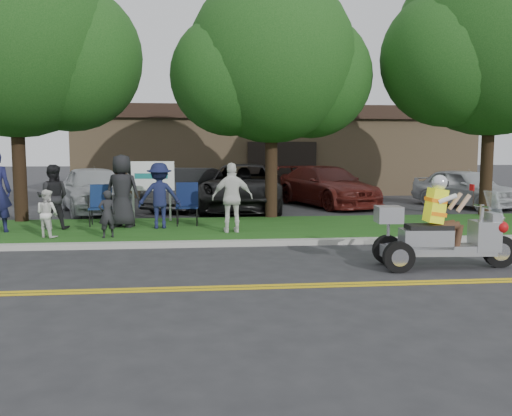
{
  "coord_description": "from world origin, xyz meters",
  "views": [
    {
      "loc": [
        -1.59,
        -8.47,
        2.08
      ],
      "look_at": [
        -0.49,
        2.0,
        0.94
      ],
      "focal_mm": 38.0,
      "sensor_mm": 36.0,
      "label": 1
    }
  ],
  "objects": [
    {
      "name": "ground",
      "position": [
        0.0,
        0.0,
        0.0
      ],
      "size": [
        120.0,
        120.0,
        0.0
      ],
      "primitive_type": "plane",
      "color": "#28282B",
      "rests_on": "ground"
    },
    {
      "name": "centerline_near",
      "position": [
        0.0,
        -0.58,
        0.01
      ],
      "size": [
        60.0,
        0.1,
        0.01
      ],
      "primitive_type": "cube",
      "color": "gold",
      "rests_on": "ground"
    },
    {
      "name": "centerline_far",
      "position": [
        0.0,
        -0.42,
        0.01
      ],
      "size": [
        60.0,
        0.1,
        0.01
      ],
      "primitive_type": "cube",
      "color": "gold",
      "rests_on": "ground"
    },
    {
      "name": "curb",
      "position": [
        0.0,
        3.05,
        0.06
      ],
      "size": [
        60.0,
        0.25,
        0.12
      ],
      "primitive_type": "cube",
      "color": "#A8A89E",
      "rests_on": "ground"
    },
    {
      "name": "grass_verge",
      "position": [
        0.0,
        5.2,
        0.06
      ],
      "size": [
        60.0,
        4.0,
        0.1
      ],
      "primitive_type": "cube",
      "color": "#1C4F15",
      "rests_on": "ground"
    },
    {
      "name": "commercial_building",
      "position": [
        2.0,
        18.98,
        2.01
      ],
      "size": [
        18.0,
        8.2,
        4.0
      ],
      "color": "#9E7F5B",
      "rests_on": "ground"
    },
    {
      "name": "tree_left",
      "position": [
        -6.44,
        7.03,
        4.85
      ],
      "size": [
        6.62,
        5.4,
        7.78
      ],
      "color": "#332114",
      "rests_on": "ground"
    },
    {
      "name": "tree_mid",
      "position": [
        0.55,
        7.23,
        4.43
      ],
      "size": [
        5.88,
        4.8,
        7.05
      ],
      "color": "#332114",
      "rests_on": "ground"
    },
    {
      "name": "tree_right",
      "position": [
        7.06,
        7.03,
        5.03
      ],
      "size": [
        6.86,
        5.6,
        8.07
      ],
      "color": "#332114",
      "rests_on": "ground"
    },
    {
      "name": "business_sign",
      "position": [
        -2.9,
        6.6,
        1.26
      ],
      "size": [
        1.25,
        0.06,
        1.75
      ],
      "color": "silver",
      "rests_on": "ground"
    },
    {
      "name": "trike_scooter",
      "position": [
        2.59,
        0.51,
        0.57
      ],
      "size": [
        2.51,
        0.86,
        1.64
      ],
      "rotation": [
        0.0,
        0.0,
        -0.07
      ],
      "color": "black",
      "rests_on": "ground"
    },
    {
      "name": "lawn_chair_a",
      "position": [
        -4.16,
        5.93,
        0.7
      ],
      "size": [
        0.58,
        0.61,
        1.05
      ],
      "rotation": [
        0.0,
        0.0,
        0.06
      ],
      "color": "black",
      "rests_on": "grass_verge"
    },
    {
      "name": "lawn_chair_b",
      "position": [
        -1.91,
        5.79,
        0.73
      ],
      "size": [
        0.58,
        0.61,
        1.1
      ],
      "rotation": [
        0.0,
        0.0,
        -0.01
      ],
      "color": "black",
      "rests_on": "grass_verge"
    },
    {
      "name": "spectator_adult_mid",
      "position": [
        -5.2,
        5.31,
        0.91
      ],
      "size": [
        0.79,
        0.62,
        1.6
      ],
      "primitive_type": "imported",
      "rotation": [
        0.0,
        0.0,
        3.13
      ],
      "color": "black",
      "rests_on": "grass_verge"
    },
    {
      "name": "spectator_adult_right",
      "position": [
        -0.81,
        4.32,
        0.93
      ],
      "size": [
        1.0,
        0.46,
        1.66
      ],
      "primitive_type": "imported",
      "rotation": [
        0.0,
        0.0,
        3.2
      ],
      "color": "white",
      "rests_on": "grass_verge"
    },
    {
      "name": "spectator_chair_a",
      "position": [
        -2.58,
        5.2,
        0.92
      ],
      "size": [
        1.1,
        0.69,
        1.64
      ],
      "primitive_type": "imported",
      "rotation": [
        0.0,
        0.0,
        3.22
      ],
      "color": "#161B3F",
      "rests_on": "grass_verge"
    },
    {
      "name": "spectator_chair_b",
      "position": [
        -3.54,
        5.49,
        1.03
      ],
      "size": [
        1.03,
        0.82,
        1.85
      ],
      "primitive_type": "imported",
      "rotation": [
        0.0,
        0.0,
        2.85
      ],
      "color": "black",
      "rests_on": "grass_verge"
    },
    {
      "name": "child_left",
      "position": [
        -3.65,
        3.82,
        0.64
      ],
      "size": [
        0.46,
        0.4,
        1.07
      ],
      "primitive_type": "imported",
      "rotation": [
        0.0,
        0.0,
        3.61
      ],
      "color": "black",
      "rests_on": "grass_verge"
    },
    {
      "name": "child_right",
      "position": [
        -4.99,
        3.99,
        0.65
      ],
      "size": [
        0.66,
        0.62,
        1.08
      ],
      "primitive_type": "imported",
      "rotation": [
        0.0,
        0.0,
        2.6
      ],
      "color": "silver",
      "rests_on": "grass_verge"
    },
    {
      "name": "parked_car_far_left",
      "position": [
        -5.0,
        9.58,
        0.78
      ],
      "size": [
        3.23,
        4.94,
        1.56
      ],
      "primitive_type": "imported",
      "rotation": [
        0.0,
        0.0,
        0.33
      ],
      "color": "#BABDC2",
      "rests_on": "ground"
    },
    {
      "name": "parked_car_left",
      "position": [
        -2.0,
        10.42,
        0.71
      ],
      "size": [
        3.01,
        4.55,
        1.42
      ],
      "primitive_type": "imported",
      "rotation": [
        0.0,
        0.0,
        -0.39
      ],
      "color": "#2C2C2E",
      "rests_on": "ground"
    },
    {
      "name": "parked_car_mid",
      "position": [
        -0.12,
        9.86,
        0.79
      ],
      "size": [
        3.35,
        5.98,
        1.58
      ],
      "primitive_type": "imported",
      "rotation": [
        0.0,
        0.0,
        -0.13
      ],
      "color": "black",
      "rests_on": "ground"
    },
    {
      "name": "parked_car_right",
      "position": [
        3.07,
        10.98,
        0.73
      ],
      "size": [
        3.55,
        5.42,
        1.46
      ],
      "primitive_type": "imported",
      "rotation": [
        0.0,
        0.0,
        0.33
      ],
      "color": "#571914",
      "rests_on": "ground"
    },
    {
      "name": "parked_car_far_right",
      "position": [
        7.93,
        10.03,
        0.7
      ],
      "size": [
        3.07,
        4.43,
        1.4
      ],
      "primitive_type": "imported",
      "rotation": [
        0.0,
        0.0,
        0.38
      ],
      "color": "silver",
      "rests_on": "ground"
    }
  ]
}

